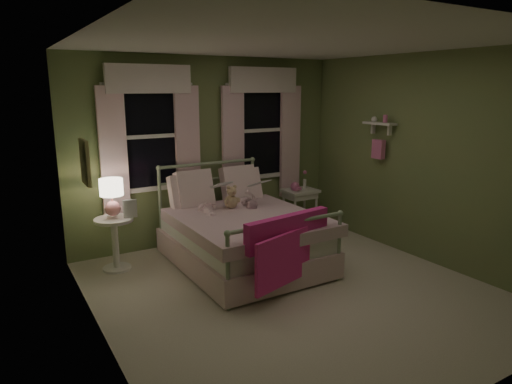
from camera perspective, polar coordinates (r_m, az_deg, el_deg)
room_shell at (r=4.73m, az=4.91°, el=2.26°), size 4.20×4.20×4.20m
bed at (r=5.70m, az=-1.81°, el=-5.37°), size 1.58×2.04×1.18m
pink_throw at (r=4.80m, az=4.18°, el=-6.10°), size 1.10×0.38×0.71m
child_left at (r=5.79m, az=-6.30°, el=0.69°), size 0.32×0.25×0.77m
child_right at (r=6.04m, az=-1.46°, el=1.07°), size 0.41×0.35×0.72m
book_left at (r=5.57m, az=-5.23°, el=0.32°), size 0.20×0.12×0.26m
book_right at (r=5.83m, az=-0.26°, el=0.53°), size 0.22×0.15×0.26m
teddy_bear at (r=5.81m, az=-3.10°, el=-0.84°), size 0.23×0.18×0.30m
nightstand_left at (r=5.78m, az=-17.24°, el=-5.34°), size 0.46×0.46×0.65m
table_lamp at (r=5.64m, az=-17.60°, el=-0.16°), size 0.27×0.27×0.45m
book_nightstand at (r=5.66m, az=-16.22°, el=-3.13°), size 0.19×0.24×0.02m
nightstand_right at (r=7.02m, az=5.53°, el=-0.49°), size 0.50×0.40×0.64m
pink_toy at (r=6.93m, az=4.92°, el=0.68°), size 0.14×0.19×0.14m
bud_vase at (r=7.08m, az=6.12°, el=1.59°), size 0.06×0.06×0.28m
window_left at (r=6.12m, az=-13.01°, el=7.44°), size 1.34×0.13×1.96m
window_right at (r=6.83m, az=0.79°, el=8.30°), size 1.34×0.13×1.96m
wall_shelf at (r=6.46m, az=15.12°, el=6.72°), size 0.15×0.50×0.60m
framed_picture at (r=4.49m, az=-20.58°, el=3.49°), size 0.03×0.32×0.42m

